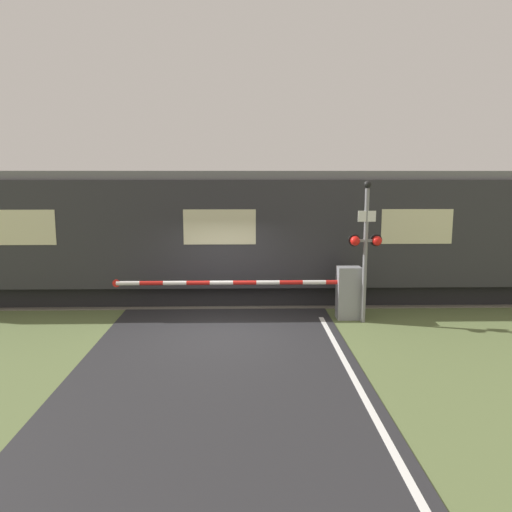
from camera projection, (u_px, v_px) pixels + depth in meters
ground_plane at (223, 330)px, 12.07m from camera, size 80.00×80.00×0.00m
track_bed at (228, 295)px, 15.53m from camera, size 36.00×3.20×0.13m
train at (222, 233)px, 15.22m from camera, size 19.73×3.19×3.83m
crossing_barrier at (329, 291)px, 12.97m from camera, size 6.41×0.44×1.38m
signal_post at (366, 244)px, 12.44m from camera, size 0.85×0.26×3.59m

